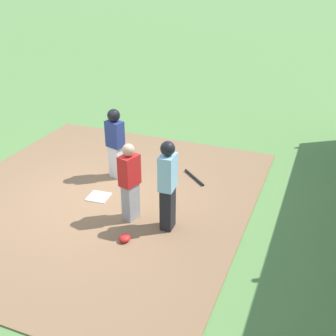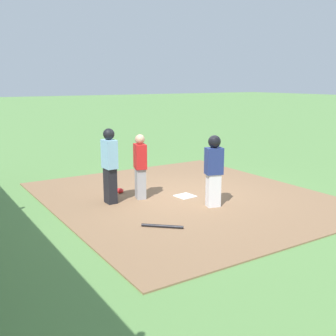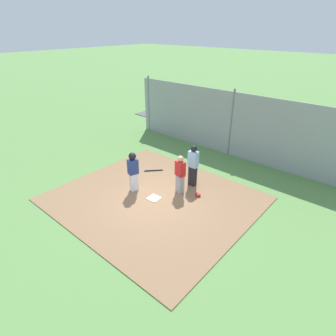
% 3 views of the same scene
% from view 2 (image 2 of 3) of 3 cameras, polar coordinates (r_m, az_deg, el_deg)
% --- Properties ---
extents(ground_plane, '(140.00, 140.00, 0.00)m').
position_cam_2_polar(ground_plane, '(10.26, 2.40, -4.17)').
color(ground_plane, '#5B8947').
extents(dirt_infield, '(7.20, 6.40, 0.03)m').
position_cam_2_polar(dirt_infield, '(10.25, 2.40, -4.09)').
color(dirt_infield, '#896647').
rests_on(dirt_infield, ground_plane).
extents(home_plate, '(0.48, 0.48, 0.02)m').
position_cam_2_polar(home_plate, '(10.25, 2.40, -3.95)').
color(home_plate, white).
rests_on(home_plate, dirt_infield).
extents(catcher, '(0.44, 0.35, 1.59)m').
position_cam_2_polar(catcher, '(9.91, -3.92, 0.33)').
color(catcher, '#9E9EA3').
rests_on(catcher, dirt_infield).
extents(umpire, '(0.39, 0.27, 1.78)m').
position_cam_2_polar(umpire, '(9.58, -8.18, 0.53)').
color(umpire, black).
rests_on(umpire, dirt_infield).
extents(runner, '(0.36, 0.44, 1.66)m').
position_cam_2_polar(runner, '(9.28, 6.45, 0.24)').
color(runner, silver).
rests_on(runner, dirt_infield).
extents(baseball_bat, '(0.61, 0.66, 0.06)m').
position_cam_2_polar(baseball_bat, '(8.13, -0.80, -8.15)').
color(baseball_bat, black).
rests_on(baseball_bat, dirt_infield).
extents(catcher_mask, '(0.24, 0.20, 0.12)m').
position_cam_2_polar(catcher_mask, '(10.63, -6.82, -3.16)').
color(catcher_mask, red).
rests_on(catcher_mask, dirt_infield).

